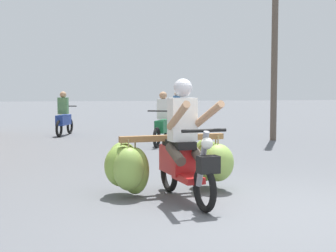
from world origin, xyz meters
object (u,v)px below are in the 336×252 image
Objects in this scene: motorbike_distant_ahead_left at (64,118)px; motorbike_distant_ahead_right at (177,111)px; utility_pole at (275,22)px; motorbike_distant_far_ahead at (163,124)px; motorbike_main_loaded at (174,160)px.

motorbike_distant_ahead_right is (4.76, 4.44, 0.00)m from motorbike_distant_ahead_left.
motorbike_distant_ahead_right is 0.24× the size of utility_pole.
motorbike_distant_far_ahead is at bearing -106.31° from motorbike_distant_ahead_right.
motorbike_distant_ahead_left and motorbike_distant_ahead_right have the same top height.
motorbike_main_loaded is 13.89m from motorbike_distant_ahead_right.
motorbike_distant_ahead_left is 0.98× the size of motorbike_distant_ahead_right.
utility_pole reaches higher than motorbike_distant_ahead_right.
utility_pole is at bearing 54.85° from motorbike_main_loaded.
motorbike_distant_far_ahead is 0.22× the size of utility_pole.
motorbike_main_loaded is 1.21× the size of motorbike_distant_ahead_right.
motorbike_main_loaded is 1.24× the size of motorbike_distant_ahead_left.
utility_pole is at bearing 9.00° from motorbike_distant_far_ahead.
motorbike_distant_far_ahead is at bearing -52.46° from motorbike_distant_ahead_left.
motorbike_main_loaded is 9.15m from motorbike_distant_ahead_left.
motorbike_distant_ahead_right is 8.03m from motorbike_distant_far_ahead.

